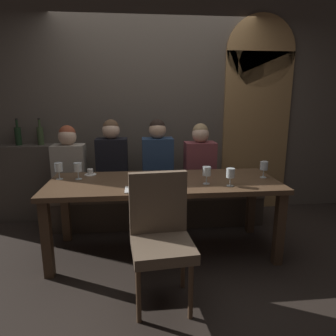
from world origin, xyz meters
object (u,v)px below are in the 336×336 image
Objects in this scene: dining_table at (164,189)px; wine_bottle_pale_label at (40,135)px; banquette_bench at (159,206)px; diner_near_end at (200,158)px; dessert_plate at (136,189)px; diner_bearded at (112,157)px; wine_glass_far_left at (230,173)px; diner_redhead at (69,161)px; wine_glass_end_left at (264,166)px; wine_glass_end_right at (59,168)px; espresso_cup at (90,173)px; wine_glass_near_left at (207,172)px; diner_far_end at (158,156)px; wine_glass_far_right at (78,168)px; wine_bottle_dark_red at (18,135)px; chair_near_side at (161,230)px.

dining_table is 6.75× the size of wine_bottle_pale_label.
banquette_bench is 3.21× the size of diner_near_end.
diner_bearded is at bearing 105.63° from dessert_plate.
wine_glass_far_left is (2.02, -1.30, -0.21)m from wine_bottle_pale_label.
wine_glass_end_left is (2.03, -0.66, 0.04)m from diner_redhead.
diner_near_end reaches higher than wine_glass_end_right.
espresso_cup reaches higher than banquette_bench.
espresso_cup is at bearing 158.48° from wine_glass_near_left.
diner_far_end is 0.99m from wine_glass_far_right.
wine_bottle_dark_red reaches higher than wine_glass_end_right.
diner_bearded is 5.06× the size of wine_glass_far_right.
wine_glass_near_left is 0.86× the size of dessert_plate.
diner_far_end reaches higher than espresso_cup.
chair_near_side is at bearing -112.53° from diner_near_end.
chair_near_side is 1.45m from diner_far_end.
diner_bearded is 6.91× the size of espresso_cup.
wine_glass_end_left reaches higher than dining_table.
banquette_bench is 3.01× the size of diner_far_end.
diner_redhead is at bearing 128.54° from dessert_plate.
wine_bottle_pale_label is at bearing 143.56° from dining_table.
wine_glass_near_left is at bearing -20.78° from dining_table.
chair_near_side is at bearing -72.47° from diner_bearded.
wine_bottle_pale_label is at bearing 127.12° from chair_near_side.
diner_bearded is (0.48, 0.05, 0.03)m from diner_redhead.
wine_glass_far_right is 0.20m from espresso_cup.
espresso_cup is at bearing 158.09° from dining_table.
wine_glass_far_left is at bearing -148.78° from wine_glass_end_left.
wine_glass_near_left reaches higher than espresso_cup.
wine_glass_far_right is at bearing 170.30° from dining_table.
wine_glass_end_left is at bearing -4.07° from wine_glass_end_right.
dessert_plate is (1.17, -1.34, -0.32)m from wine_bottle_pale_label.
wine_bottle_dark_red is 1.00× the size of wine_bottle_pale_label.
diner_redhead is at bearing 91.48° from wine_glass_end_right.
wine_glass_far_right is (-1.32, -0.53, 0.04)m from diner_near_end.
dining_table is 0.85m from diner_near_end.
wine_glass_end_left is at bearing -9.12° from espresso_cup.
dessert_plate is (-0.76, -0.95, -0.06)m from diner_near_end.
diner_far_end is 0.93m from wine_glass_near_left.
wine_bottle_pale_label is at bearing 123.47° from wine_glass_far_right.
banquette_bench is 1.00m from espresso_cup.
banquette_bench is 1.37m from wine_glass_end_left.
dining_table is at bearing -31.74° from wine_bottle_dark_red.
diner_bearded reaches higher than diner_redhead.
diner_far_end reaches higher than dining_table.
wine_glass_end_right is at bearing -64.89° from wine_bottle_pale_label.
dining_table is 6.75× the size of wine_bottle_dark_red.
wine_glass_end_left is 0.86× the size of dessert_plate.
diner_bearded is at bearing 139.43° from wine_glass_far_left.
dining_table is 1.05m from wine_glass_end_right.
espresso_cup is (-1.32, 0.53, -0.09)m from wine_glass_far_left.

